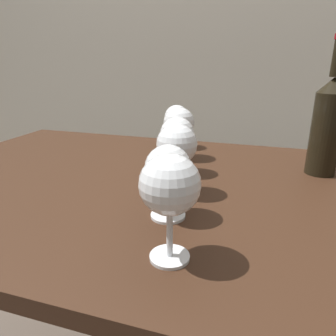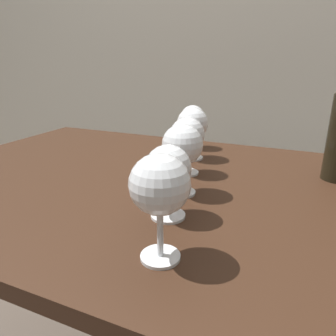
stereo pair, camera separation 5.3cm
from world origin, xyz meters
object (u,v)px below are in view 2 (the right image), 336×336
wine_glass_merlot (182,146)px  wine_glass_amber (187,135)px  wine_glass_empty (193,119)px  wine_glass_white (193,124)px  wine_glass_rose (160,186)px  wine_glass_chardonnay (168,170)px

wine_glass_merlot → wine_glass_amber: (-0.03, 0.12, -0.01)m
wine_glass_merlot → wine_glass_empty: size_ratio=1.10×
wine_glass_empty → wine_glass_white: bearing=-71.1°
wine_glass_white → wine_glass_empty: wine_glass_white is taller
wine_glass_amber → wine_glass_empty: (-0.07, 0.23, -0.00)m
wine_glass_rose → wine_glass_chardonnay: bearing=108.4°
wine_glass_merlot → wine_glass_empty: (-0.10, 0.35, -0.01)m
wine_glass_white → wine_glass_rose: bearing=-76.1°
wine_glass_rose → wine_glass_merlot: (-0.05, 0.22, -0.01)m
wine_glass_chardonnay → wine_glass_merlot: wine_glass_merlot is taller
wine_glass_rose → wine_glass_empty: (-0.15, 0.57, -0.02)m
wine_glass_merlot → wine_glass_rose: bearing=-76.5°
wine_glass_merlot → wine_glass_amber: bearing=105.3°
wine_glass_merlot → wine_glass_empty: bearing=105.8°
wine_glass_rose → wine_glass_amber: bearing=104.1°
wine_glass_chardonnay → wine_glass_white: (-0.08, 0.34, 0.01)m
wine_glass_empty → wine_glass_chardonnay: bearing=-76.0°
wine_glass_merlot → wine_glass_white: (-0.06, 0.24, -0.00)m
wine_glass_rose → wine_glass_white: (-0.11, 0.46, -0.01)m
wine_glass_chardonnay → wine_glass_white: bearing=102.4°
wine_glass_rose → wine_glass_merlot: size_ratio=1.05×
wine_glass_amber → wine_glass_merlot: bearing=-74.7°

